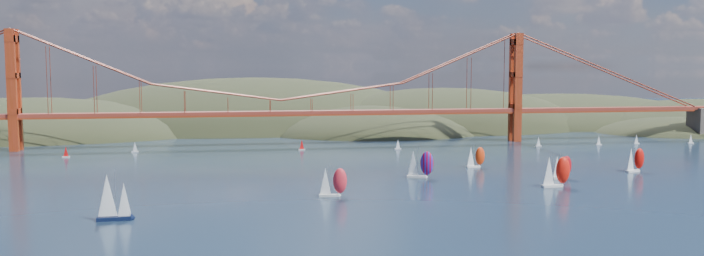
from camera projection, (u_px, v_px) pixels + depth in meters
name	position (u px, v px, depth m)	size (l,w,h in m)	color
ground	(337.00, 235.00, 155.64)	(1200.00, 1200.00, 0.00)	black
headlands	(341.00, 146.00, 437.50)	(725.00, 225.00, 96.00)	black
bridge	(277.00, 79.00, 329.05)	(552.00, 12.00, 55.00)	maroon
sloop_navy	(112.00, 198.00, 169.94)	(8.38, 4.83, 12.93)	black
racer_0	(332.00, 181.00, 201.34)	(8.40, 3.59, 9.55)	silver
racer_1	(556.00, 171.00, 217.21)	(9.65, 4.11, 10.98)	white
racer_2	(562.00, 167.00, 233.50)	(7.86, 4.26, 8.81)	silver
racer_3	(475.00, 157.00, 259.43)	(7.80, 3.94, 8.76)	white
racer_4	(635.00, 159.00, 248.68)	(8.67, 5.38, 9.70)	white
racer_rwb	(420.00, 164.00, 235.09)	(9.38, 5.67, 10.50)	silver
distant_boat_2	(66.00, 152.00, 288.35)	(3.00, 2.00, 4.70)	silver
distant_boat_3	(135.00, 147.00, 305.66)	(3.00, 2.00, 4.70)	silver
distant_boat_4	(539.00, 142.00, 327.64)	(3.00, 2.00, 4.70)	silver
distant_boat_5	(599.00, 140.00, 333.70)	(3.00, 2.00, 4.70)	silver
distant_boat_6	(636.00, 139.00, 338.75)	(3.00, 2.00, 4.70)	silver
distant_boat_7	(691.00, 139.00, 340.05)	(3.00, 2.00, 4.70)	silver
distant_boat_8	(398.00, 144.00, 316.50)	(3.00, 2.00, 4.70)	silver
distant_boat_9	(302.00, 145.00, 313.72)	(3.00, 2.00, 4.70)	silver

